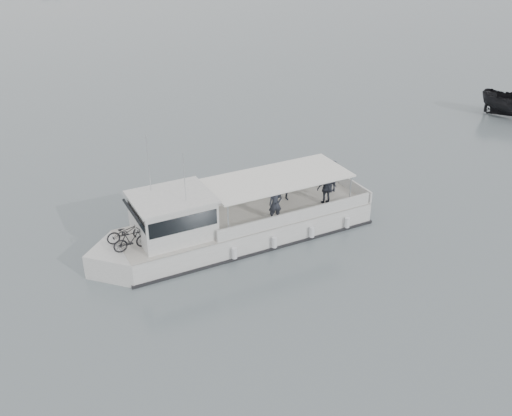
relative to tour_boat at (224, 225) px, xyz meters
name	(u,v)px	position (x,y,z in m)	size (l,w,h in m)	color
ground	(176,248)	(-2.45, 0.46, -1.03)	(1400.00, 1400.00, 0.00)	#566266
tour_boat	(224,225)	(0.00, 0.00, 0.00)	(15.15, 4.77, 6.31)	white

